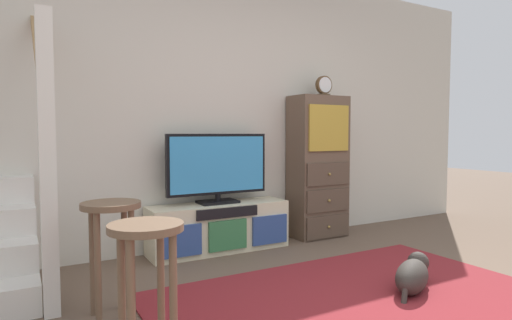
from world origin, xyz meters
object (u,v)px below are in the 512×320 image
desk_clock (324,86)px  bar_stool_far (111,232)px  dog (413,275)px  side_cabinet (318,167)px  media_console (219,227)px  bar_stool_near (146,260)px  television (218,166)px

desk_clock → bar_stool_far: bearing=-157.1°
dog → desk_clock: bearing=73.7°
side_cabinet → desk_clock: 0.84m
media_console → desk_clock: bearing=-0.2°
side_cabinet → dog: size_ratio=2.95×
bar_stool_near → desk_clock: bearing=35.4°
side_cabinet → bar_stool_near: side_cabinet is taller
side_cabinet → bar_stool_far: size_ratio=2.14×
bar_stool_near → dog: bar_stool_near is taller
side_cabinet → bar_stool_far: 2.50m
desk_clock → bar_stool_near: desk_clock is taller
media_console → dog: media_console is taller
television → bar_stool_near: bearing=-123.6°
bar_stool_far → bar_stool_near: bearing=-87.3°
media_console → bar_stool_near: 2.00m
television → bar_stool_far: bearing=-138.3°
media_console → side_cabinet: (1.14, 0.01, 0.51)m
side_cabinet → dog: (-0.41, -1.58, -0.62)m
side_cabinet → desk_clock: size_ratio=6.99×
media_console → desk_clock: size_ratio=6.20×
media_console → bar_stool_near: (-1.11, -1.64, 0.29)m
media_console → television: television is taller
bar_stool_near → dog: 1.89m
bar_stool_near → bar_stool_far: bearing=92.7°
television → desk_clock: 1.43m
bar_stool_far → side_cabinet: bearing=23.7°
side_cabinet → dog: 1.75m
bar_stool_far → dog: bar_stool_far is taller
side_cabinet → media_console: bearing=-179.5°
dog → side_cabinet: bearing=75.7°
desk_clock → bar_stool_far: 2.75m
desk_clock → bar_stool_near: 3.02m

